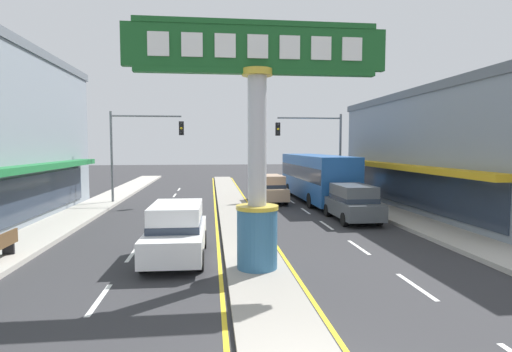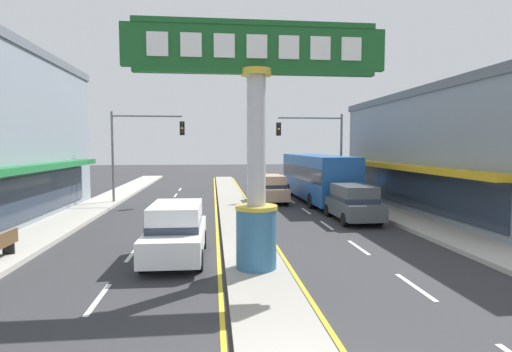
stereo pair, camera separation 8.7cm
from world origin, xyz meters
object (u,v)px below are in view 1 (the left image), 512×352
object	(u,v)px
traffic_light_right_side	(317,141)
bus_near_right_lane	(316,175)
storefront_right	(476,152)
traffic_light_left_side	(138,141)
district_sign	(257,140)
suv_far_right_lane	(352,202)
suv_mid_left_lane	(176,230)
suv_near_left_lane	(269,188)
street_bench	(1,245)

from	to	relation	value
traffic_light_right_side	bus_near_right_lane	distance (m)	2.54
storefront_right	traffic_light_right_side	xyz separation A→B (m)	(-7.89, 6.30, 0.69)
traffic_light_left_side	bus_near_right_lane	distance (m)	12.32
district_sign	suv_far_right_lane	xyz separation A→B (m)	(5.90, 8.00, -3.12)
suv_mid_left_lane	suv_near_left_lane	bearing A→B (deg)	68.95
traffic_light_right_side	suv_far_right_lane	size ratio (longest dim) A/B	1.34
suv_mid_left_lane	street_bench	world-z (taller)	suv_mid_left_lane
suv_far_right_lane	suv_near_left_lane	xyz separation A→B (m)	(-3.30, 7.38, 0.00)
district_sign	traffic_light_right_side	world-z (taller)	district_sign
suv_far_right_lane	street_bench	size ratio (longest dim) A/B	2.88
district_sign	street_bench	distance (m)	9.15
district_sign	traffic_light_right_side	xyz separation A→B (m)	(6.19, 16.29, 0.15)
storefront_right	suv_mid_left_lane	size ratio (longest dim) A/B	4.41
district_sign	suv_mid_left_lane	xyz separation A→B (m)	(-2.60, 1.85, -3.12)
suv_far_right_lane	street_bench	xyz separation A→B (m)	(-14.19, -6.23, -0.34)
suv_near_left_lane	street_bench	world-z (taller)	suv_near_left_lane
district_sign	storefront_right	bearing A→B (deg)	35.35
storefront_right	bus_near_right_lane	world-z (taller)	storefront_right
suv_mid_left_lane	storefront_right	bearing A→B (deg)	26.00
storefront_right	suv_mid_left_lane	xyz separation A→B (m)	(-16.68, -8.14, -2.58)
traffic_light_left_side	suv_far_right_lane	distance (m)	14.69
district_sign	traffic_light_left_side	world-z (taller)	district_sign
district_sign	suv_far_right_lane	world-z (taller)	district_sign
bus_near_right_lane	suv_far_right_lane	distance (m)	7.49
suv_near_left_lane	street_bench	distance (m)	17.43
bus_near_right_lane	suv_mid_left_lane	xyz separation A→B (m)	(-8.50, -13.59, -0.88)
storefront_right	suv_far_right_lane	world-z (taller)	storefront_right
suv_near_left_lane	suv_mid_left_lane	world-z (taller)	same
traffic_light_left_side	traffic_light_right_side	bearing A→B (deg)	2.84
traffic_light_left_side	suv_near_left_lane	xyz separation A→B (m)	(8.79, -0.30, -3.26)
bus_near_right_lane	suv_mid_left_lane	bearing A→B (deg)	-122.04
traffic_light_left_side	street_bench	distance (m)	14.52
traffic_light_left_side	street_bench	world-z (taller)	traffic_light_left_side
storefront_right	suv_mid_left_lane	distance (m)	18.74
traffic_light_right_side	suv_far_right_lane	xyz separation A→B (m)	(-0.28, -8.29, -3.26)
bus_near_right_lane	suv_near_left_lane	world-z (taller)	bus_near_right_lane
traffic_light_right_side	suv_far_right_lane	bearing A→B (deg)	-91.97
traffic_light_left_side	bus_near_right_lane	size ratio (longest dim) A/B	0.55
suv_near_left_lane	suv_mid_left_lane	xyz separation A→B (m)	(-5.21, -13.53, 0.00)
district_sign	traffic_light_right_side	bearing A→B (deg)	69.20
traffic_light_left_side	bus_near_right_lane	xyz separation A→B (m)	(12.09, -0.24, -2.38)
district_sign	storefront_right	distance (m)	17.27
suv_near_left_lane	storefront_right	bearing A→B (deg)	-25.18
traffic_light_right_side	suv_mid_left_lane	bearing A→B (deg)	-121.33
storefront_right	district_sign	bearing A→B (deg)	-144.65
traffic_light_left_side	bus_near_right_lane	world-z (taller)	traffic_light_left_side
storefront_right	suv_far_right_lane	xyz separation A→B (m)	(-8.18, -1.98, -2.58)
storefront_right	street_bench	size ratio (longest dim) A/B	12.77
traffic_light_right_side	street_bench	xyz separation A→B (m)	(-14.47, -14.52, -3.60)
traffic_light_left_side	traffic_light_right_side	size ratio (longest dim) A/B	1.00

